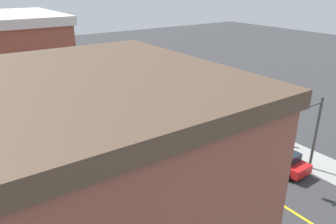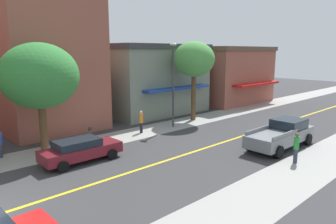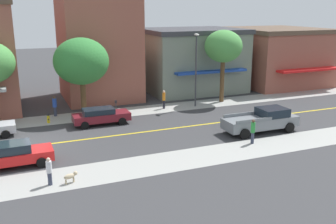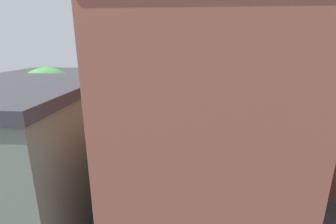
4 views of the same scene
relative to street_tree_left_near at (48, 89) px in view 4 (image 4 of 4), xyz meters
The scene contains 20 objects.
ground_plane 21.20m from the street_tree_left_near, 71.28° to the right, with size 140.00×140.00×0.00m, color #38383A.
sidewalk_left 20.16m from the street_tree_left_near, 89.26° to the right, with size 3.23×126.00×0.01m, color #9E9E99.
sidewalk_right 23.92m from the street_tree_left_near, 56.38° to the right, with size 3.23×126.00×0.01m, color #9E9E99.
road_centerline_stripe 21.20m from the street_tree_left_near, 71.28° to the right, with size 0.20×126.00×0.00m, color yellow.
corner_shop_building 13.04m from the street_tree_left_near, 120.34° to the right, with size 8.65×7.84×11.05m.
street_tree_left_near is the anchor object (origin of this frame).
street_tree_left_far 14.23m from the street_tree_left_near, 90.35° to the right, with size 4.83×4.83×6.98m.
fire_hydrant 18.28m from the street_tree_left_near, 86.24° to the right, with size 0.44×0.24×0.82m.
parking_meter 12.52m from the street_tree_left_near, 84.68° to the right, with size 0.12×0.18×1.43m.
traffic_light_mast 24.36m from the street_tree_left_near, 64.26° to the right, with size 4.18×0.32×5.53m.
street_lamp 3.74m from the street_tree_left_near, 77.42° to the right, with size 0.70×0.36×7.10m.
red_sedan_right_curb 23.22m from the street_tree_left_near, 64.12° to the right, with size 2.04×4.67×1.50m.
maroon_sedan_left_curb 14.66m from the street_tree_left_near, 76.48° to the right, with size 1.99×4.72×1.39m.
silver_sedan_left_curb 23.15m from the street_tree_left_near, 81.73° to the right, with size 1.97×4.50×1.45m.
grey_pickup_truck 11.25m from the street_tree_left_near, 11.94° to the right, with size 2.30×6.05×1.84m.
pedestrian_orange_shirt 8.12m from the street_tree_left_near, 86.45° to the right, with size 0.30×0.30×1.79m.
pedestrian_blue_shirt 17.35m from the street_tree_left_near, 92.95° to the right, with size 0.38×0.38×1.84m.
pedestrian_green_shirt 13.62m from the street_tree_left_near, 20.09° to the right, with size 0.31×0.31×1.81m.
pedestrian_white_shirt 23.44m from the street_tree_left_near, 54.18° to the right, with size 0.31×0.31×1.61m.
small_dog 22.79m from the street_tree_left_near, 52.13° to the right, with size 0.47×0.83×0.62m.
Camera 4 is at (-24.02, 8.80, 9.00)m, focal length 25.56 mm.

